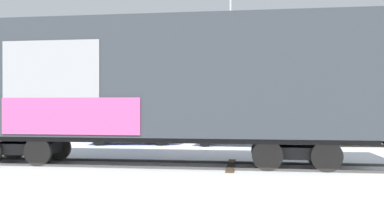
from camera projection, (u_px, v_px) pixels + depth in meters
name	position (u px, v px, depth m)	size (l,w,h in m)	color
ground_plane	(135.00, 165.00, 13.28)	(260.00, 260.00, 0.00)	silver
track	(138.00, 164.00, 13.30)	(59.98, 5.67, 0.08)	#4C4742
freight_car	(153.00, 81.00, 13.22)	(14.06, 3.71, 4.86)	#33383D
flagpole	(225.00, 29.00, 23.11)	(1.70, 0.21, 9.62)	silver
hillside	(207.00, 86.00, 82.36)	(120.66, 38.03, 15.95)	silver
parked_car_blue	(132.00, 127.00, 20.56)	(4.52, 2.11, 1.71)	navy
parked_car_white	(239.00, 127.00, 19.74)	(4.89, 2.50, 1.79)	silver
parked_car_tan	(359.00, 129.00, 19.54)	(4.60, 1.91, 1.56)	#9E8966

